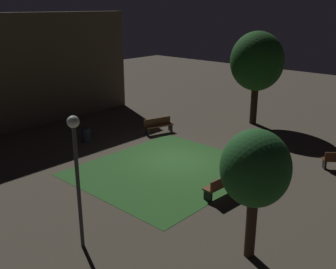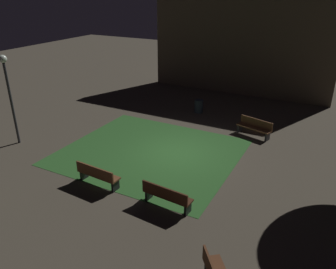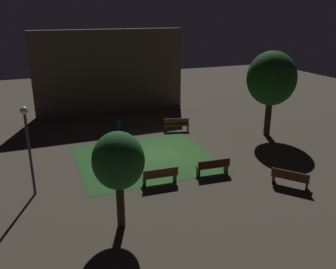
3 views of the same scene
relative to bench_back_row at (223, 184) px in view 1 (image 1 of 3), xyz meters
The scene contains 10 objects.
ground_plane 4.16m from the bench_back_row, 68.67° to the left, with size 60.00×60.00×0.00m, color #4C4438.
grass_lawn 3.41m from the bench_back_row, 84.18° to the left, with size 7.79×6.90×0.01m, color #2D6028.
bench_back_row is the anchor object (origin of this frame).
bench_front_left 2.99m from the bench_back_row, ahead, with size 1.83×0.62×0.88m.
bench_by_lamp 8.51m from the bench_back_row, 61.23° to the left, with size 1.86×0.97×0.88m.
tree_left_canopy 4.65m from the bench_back_row, 133.59° to the right, with size 2.02×2.02×4.01m.
tree_lawn_side 11.09m from the bench_back_row, 24.19° to the left, with size 3.29×3.29×5.79m.
lamp_post_plaza_west 6.49m from the bench_back_row, 168.09° to the left, with size 0.36×0.36×4.28m.
trash_bin 9.33m from the bench_back_row, 88.60° to the left, with size 0.52×0.52×0.79m, color #2D3842.
building_wall_backdrop 14.73m from the bench_back_row, 85.96° to the left, with size 12.53×0.80×6.85m, color brown.
Camera 1 is at (-13.45, -11.78, 7.25)m, focal length 41.89 mm.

